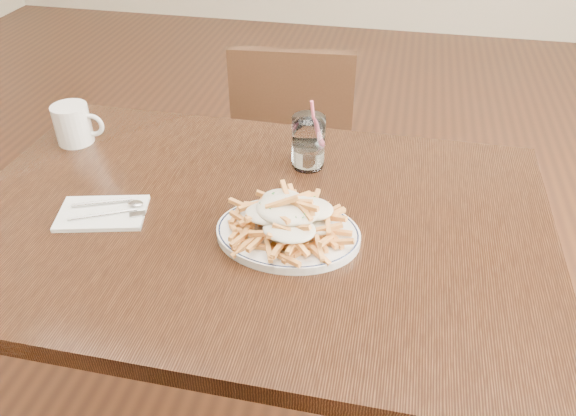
% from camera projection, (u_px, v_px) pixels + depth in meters
% --- Properties ---
extents(table, '(1.20, 0.80, 0.75)m').
position_uv_depth(table, '(253.00, 244.00, 1.19)').
color(table, black).
rests_on(table, ground).
extents(chair_far, '(0.42, 0.42, 0.84)m').
position_uv_depth(chair_far, '(294.00, 142.00, 1.94)').
color(chair_far, black).
rests_on(chair_far, ground).
extents(fries_plate, '(0.34, 0.32, 0.02)m').
position_uv_depth(fries_plate, '(288.00, 233.00, 1.08)').
color(fries_plate, white).
rests_on(fries_plate, table).
extents(loaded_fries, '(0.27, 0.24, 0.07)m').
position_uv_depth(loaded_fries, '(288.00, 214.00, 1.05)').
color(loaded_fries, '#D18B40').
rests_on(loaded_fries, fries_plate).
extents(napkin, '(0.20, 0.15, 0.01)m').
position_uv_depth(napkin, '(102.00, 213.00, 1.14)').
color(napkin, white).
rests_on(napkin, table).
extents(cutlery, '(0.16, 0.12, 0.01)m').
position_uv_depth(cutlery, '(103.00, 209.00, 1.14)').
color(cutlery, silver).
rests_on(cutlery, napkin).
extents(water_glass, '(0.08, 0.08, 0.17)m').
position_uv_depth(water_glass, '(308.00, 145.00, 1.27)').
color(water_glass, white).
rests_on(water_glass, table).
extents(coffee_mug, '(0.12, 0.09, 0.10)m').
position_uv_depth(coffee_mug, '(74.00, 124.00, 1.36)').
color(coffee_mug, white).
rests_on(coffee_mug, table).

